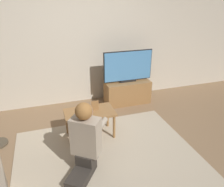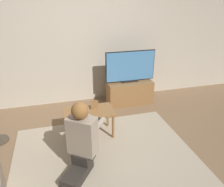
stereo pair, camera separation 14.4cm
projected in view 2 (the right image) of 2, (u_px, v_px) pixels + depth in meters
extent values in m
plane|color=#896B4C|center=(105.00, 158.00, 2.98)|extent=(10.00, 10.00, 0.00)
cube|color=beige|center=(81.00, 37.00, 4.14)|extent=(10.00, 0.06, 2.60)
cube|color=#BCAD93|center=(105.00, 158.00, 2.98)|extent=(2.45, 1.99, 0.02)
cube|color=olive|center=(129.00, 92.00, 4.42)|extent=(0.90, 0.38, 0.46)
cube|color=black|center=(130.00, 81.00, 4.32)|extent=(0.33, 0.08, 0.04)
cube|color=black|center=(130.00, 66.00, 4.20)|extent=(0.98, 0.03, 0.59)
cube|color=#4C8CC6|center=(130.00, 66.00, 4.19)|extent=(0.95, 0.04, 0.56)
cube|color=olive|center=(89.00, 112.00, 3.30)|extent=(0.75, 0.42, 0.04)
cylinder|color=olive|center=(69.00, 134.00, 3.16)|extent=(0.04, 0.04, 0.40)
cylinder|color=olive|center=(113.00, 127.00, 3.32)|extent=(0.04, 0.04, 0.40)
cylinder|color=olive|center=(67.00, 122.00, 3.46)|extent=(0.04, 0.04, 0.40)
cylinder|color=olive|center=(108.00, 116.00, 3.62)|extent=(0.04, 0.04, 0.40)
cube|color=#332D28|center=(77.00, 173.00, 2.64)|extent=(0.45, 0.50, 0.11)
cube|color=#332D28|center=(84.00, 156.00, 2.74)|extent=(0.32, 0.32, 0.14)
cube|color=tan|center=(82.00, 135.00, 2.61)|extent=(0.39, 0.36, 0.48)
sphere|color=tan|center=(81.00, 111.00, 2.47)|extent=(0.20, 0.20, 0.20)
sphere|color=#9E6B38|center=(80.00, 111.00, 2.45)|extent=(0.20, 0.20, 0.20)
cube|color=black|center=(95.00, 119.00, 2.92)|extent=(0.13, 0.11, 0.04)
cylinder|color=tan|center=(99.00, 125.00, 2.78)|extent=(0.23, 0.28, 0.07)
cylinder|color=tan|center=(84.00, 122.00, 2.85)|extent=(0.23, 0.28, 0.07)
cube|color=olive|center=(95.00, 105.00, 3.30)|extent=(0.11, 0.01, 0.15)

